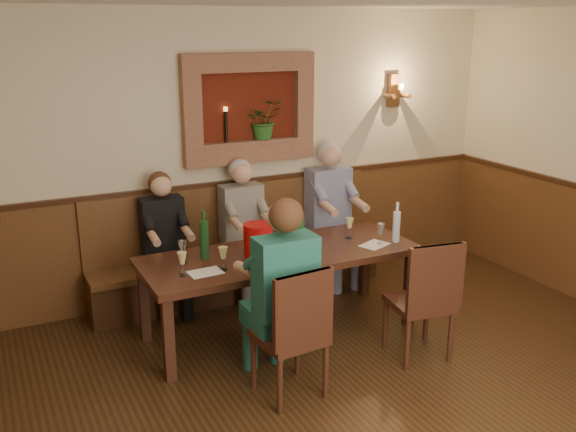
# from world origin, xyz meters

# --- Properties ---
(room_shell) EXTENTS (6.04, 6.04, 2.82)m
(room_shell) POSITION_xyz_m (0.00, 0.00, 1.89)
(room_shell) COLOR beige
(room_shell) RESTS_ON ground
(wainscoting) EXTENTS (6.02, 6.02, 1.15)m
(wainscoting) POSITION_xyz_m (0.00, -0.00, 0.59)
(wainscoting) COLOR #5A3519
(wainscoting) RESTS_ON ground
(wall_niche) EXTENTS (1.36, 0.30, 1.06)m
(wall_niche) POSITION_xyz_m (0.24, 2.94, 1.81)
(wall_niche) COLOR #54180C
(wall_niche) RESTS_ON ground
(wall_sconce) EXTENTS (0.25, 0.20, 0.35)m
(wall_sconce) POSITION_xyz_m (1.90, 2.93, 1.94)
(wall_sconce) COLOR #5A3519
(wall_sconce) RESTS_ON ground
(dining_table) EXTENTS (2.40, 0.90, 0.75)m
(dining_table) POSITION_xyz_m (0.00, 1.85, 0.68)
(dining_table) COLOR black
(dining_table) RESTS_ON ground
(bench) EXTENTS (3.00, 0.45, 1.11)m
(bench) POSITION_xyz_m (0.00, 2.79, 0.33)
(bench) COLOR #381E0F
(bench) RESTS_ON ground
(chair_near_left) EXTENTS (0.49, 0.49, 1.02)m
(chair_near_left) POSITION_xyz_m (-0.38, 0.90, 0.30)
(chair_near_left) COLOR black
(chair_near_left) RESTS_ON ground
(chair_near_right) EXTENTS (0.51, 0.51, 1.02)m
(chair_near_right) POSITION_xyz_m (0.83, 0.95, 0.30)
(chair_near_right) COLOR black
(chair_near_right) RESTS_ON ground
(person_bench_left) EXTENTS (0.39, 0.48, 1.35)m
(person_bench_left) POSITION_xyz_m (-0.77, 2.69, 0.56)
(person_bench_left) COLOR black
(person_bench_left) RESTS_ON ground
(person_bench_mid) EXTENTS (0.41, 0.50, 1.40)m
(person_bench_mid) POSITION_xyz_m (0.02, 2.69, 0.58)
(person_bench_mid) COLOR #615C59
(person_bench_mid) RESTS_ON ground
(person_bench_right) EXTENTS (0.45, 0.55, 1.50)m
(person_bench_right) POSITION_xyz_m (1.01, 2.69, 0.62)
(person_bench_right) COLOR navy
(person_bench_right) RESTS_ON ground
(person_chair_front) EXTENTS (0.45, 0.55, 1.49)m
(person_chair_front) POSITION_xyz_m (-0.38, 1.07, 0.62)
(person_chair_front) COLOR #184754
(person_chair_front) RESTS_ON ground
(spittoon_bucket) EXTENTS (0.30, 0.30, 0.28)m
(spittoon_bucket) POSITION_xyz_m (-0.20, 1.86, 0.89)
(spittoon_bucket) COLOR #B70B0C
(spittoon_bucket) RESTS_ON dining_table
(wine_bottle_green_a) EXTENTS (0.09, 0.09, 0.38)m
(wine_bottle_green_a) POSITION_xyz_m (0.18, 1.81, 0.90)
(wine_bottle_green_a) COLOR #19471E
(wine_bottle_green_a) RESTS_ON dining_table
(wine_bottle_green_b) EXTENTS (0.10, 0.10, 0.41)m
(wine_bottle_green_b) POSITION_xyz_m (-0.63, 2.00, 0.92)
(wine_bottle_green_b) COLOR #19471E
(wine_bottle_green_b) RESTS_ON dining_table
(water_bottle) EXTENTS (0.08, 0.08, 0.37)m
(water_bottle) POSITION_xyz_m (1.06, 1.64, 0.90)
(water_bottle) COLOR silver
(water_bottle) RESTS_ON dining_table
(tasting_sheet_a) EXTENTS (0.27, 0.20, 0.00)m
(tasting_sheet_a) POSITION_xyz_m (-0.74, 1.69, 0.75)
(tasting_sheet_a) COLOR white
(tasting_sheet_a) RESTS_ON dining_table
(tasting_sheet_b) EXTENTS (0.36, 0.32, 0.00)m
(tasting_sheet_b) POSITION_xyz_m (-0.04, 1.66, 0.75)
(tasting_sheet_b) COLOR white
(tasting_sheet_b) RESTS_ON dining_table
(tasting_sheet_c) EXTENTS (0.31, 0.27, 0.00)m
(tasting_sheet_c) POSITION_xyz_m (0.84, 1.65, 0.75)
(tasting_sheet_c) COLOR white
(tasting_sheet_c) RESTS_ON dining_table
(tasting_sheet_d) EXTENTS (0.29, 0.21, 0.00)m
(tasting_sheet_d) POSITION_xyz_m (-0.33, 1.57, 0.75)
(tasting_sheet_d) COLOR white
(tasting_sheet_d) RESTS_ON dining_table
(wine_glass_0) EXTENTS (0.08, 0.08, 0.19)m
(wine_glass_0) POSITION_xyz_m (-0.59, 1.68, 0.85)
(wine_glass_0) COLOR #CFC77B
(wine_glass_0) RESTS_ON dining_table
(wine_glass_1) EXTENTS (0.08, 0.08, 0.19)m
(wine_glass_1) POSITION_xyz_m (-0.83, 1.97, 0.85)
(wine_glass_1) COLOR white
(wine_glass_1) RESTS_ON dining_table
(wine_glass_2) EXTENTS (0.08, 0.08, 0.19)m
(wine_glass_2) POSITION_xyz_m (0.74, 1.92, 0.85)
(wine_glass_2) COLOR #CFC77B
(wine_glass_2) RESTS_ON dining_table
(wine_glass_3) EXTENTS (0.08, 0.08, 0.19)m
(wine_glass_3) POSITION_xyz_m (-0.91, 1.71, 0.85)
(wine_glass_3) COLOR #CFC77B
(wine_glass_3) RESTS_ON dining_table
(wine_glass_4) EXTENTS (0.08, 0.08, 0.19)m
(wine_glass_4) POSITION_xyz_m (-0.27, 1.89, 0.85)
(wine_glass_4) COLOR white
(wine_glass_4) RESTS_ON dining_table
(wine_glass_5) EXTENTS (0.08, 0.08, 0.19)m
(wine_glass_5) POSITION_xyz_m (0.13, 1.93, 0.85)
(wine_glass_5) COLOR #CFC77B
(wine_glass_5) RESTS_ON dining_table
(wine_glass_6) EXTENTS (0.08, 0.08, 0.19)m
(wine_glass_6) POSITION_xyz_m (-0.26, 1.60, 0.85)
(wine_glass_6) COLOR #CFC77B
(wine_glass_6) RESTS_ON dining_table
(wine_glass_7) EXTENTS (0.08, 0.08, 0.19)m
(wine_glass_7) POSITION_xyz_m (0.89, 1.65, 0.85)
(wine_glass_7) COLOR white
(wine_glass_7) RESTS_ON dining_table
(wine_glass_8) EXTENTS (0.08, 0.08, 0.19)m
(wine_glass_8) POSITION_xyz_m (-0.12, 1.72, 0.85)
(wine_glass_8) COLOR #CFC77B
(wine_glass_8) RESTS_ON dining_table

